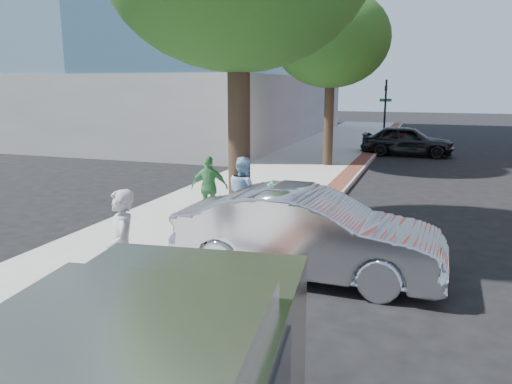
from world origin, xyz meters
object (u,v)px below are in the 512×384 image
at_px(person_officer, 244,193).
at_px(person_gray, 122,251).
at_px(parking_meter, 271,203).
at_px(sedan_silver, 308,234).
at_px(bg_car, 407,141).
at_px(person_green, 210,187).

bearing_deg(person_officer, person_gray, 132.95).
height_order(parking_meter, person_officer, person_officer).
bearing_deg(parking_meter, person_gray, -112.53).
distance_m(sedan_silver, bg_car, 17.43).
relative_size(parking_meter, person_gray, 0.80).
xyz_separation_m(person_gray, person_green, (-1.01, 5.29, -0.13)).
bearing_deg(person_officer, sedan_silver, -179.80).
xyz_separation_m(person_green, sedan_silver, (3.19, -2.64, -0.14)).
xyz_separation_m(person_gray, sedan_silver, (2.18, 2.65, -0.27)).
height_order(sedan_silver, bg_car, sedan_silver).
bearing_deg(bg_car, sedan_silver, 177.46).
bearing_deg(person_gray, sedan_silver, 103.87).
bearing_deg(person_officer, parking_meter, 171.75).
bearing_deg(bg_car, parking_meter, 174.42).
bearing_deg(parking_meter, person_green, 136.92).
xyz_separation_m(person_officer, sedan_silver, (2.01, -2.00, -0.21)).
relative_size(sedan_silver, bg_car, 1.10).
bearing_deg(person_green, bg_car, -120.03).
distance_m(person_officer, bg_car, 15.68).
relative_size(parking_meter, sedan_silver, 0.30).
bearing_deg(person_gray, person_officer, 141.23).
relative_size(person_officer, person_green, 1.08).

